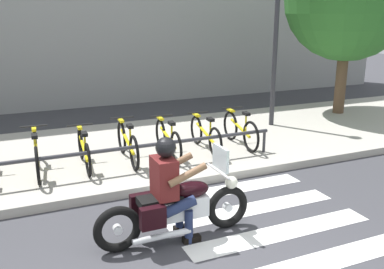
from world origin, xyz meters
TOP-DOWN VIEW (x-y plane):
  - sidewalk at (0.00, 4.95)m, footprint 24.00×4.40m
  - crosswalk_stripe_2 at (1.29, 0.00)m, footprint 2.80×0.40m
  - crosswalk_stripe_3 at (1.29, 0.80)m, footprint 2.80×0.40m
  - crosswalk_stripe_4 at (1.29, 1.60)m, footprint 2.80×0.40m
  - crosswalk_stripe_5 at (1.29, 2.40)m, footprint 2.80×0.40m
  - motorcycle at (-0.08, 1.23)m, footprint 2.18×0.62m
  - rider at (-0.16, 1.23)m, footprint 0.62×0.53m
  - bicycle_2 at (-1.61, 4.09)m, footprint 0.48×1.74m
  - bicycle_3 at (-0.78, 4.09)m, footprint 0.48×1.64m
  - bicycle_4 at (0.04, 4.09)m, footprint 0.48×1.74m
  - bicycle_5 at (0.87, 4.09)m, footprint 0.48×1.63m
  - bicycle_6 at (1.69, 4.09)m, footprint 0.48×1.64m
  - bicycle_7 at (2.51, 4.09)m, footprint 0.48×1.61m
  - bike_rack at (-0.37, 3.54)m, footprint 6.37×0.07m
  - street_lamp at (4.16, 5.35)m, footprint 0.28×0.28m

SIDE VIEW (x-z plane):
  - crosswalk_stripe_2 at x=1.29m, z-range 0.00..0.01m
  - crosswalk_stripe_3 at x=1.29m, z-range 0.00..0.01m
  - crosswalk_stripe_4 at x=1.29m, z-range 0.00..0.01m
  - crosswalk_stripe_5 at x=1.29m, z-range 0.00..0.01m
  - sidewalk at x=0.00m, z-range 0.00..0.15m
  - motorcycle at x=-0.08m, z-range -0.15..1.06m
  - bicycle_3 at x=-0.78m, z-range 0.12..0.86m
  - bicycle_6 at x=1.69m, z-range 0.12..0.87m
  - bicycle_5 at x=0.87m, z-range 0.12..0.88m
  - bicycle_7 at x=2.51m, z-range 0.11..0.90m
  - bicycle_4 at x=0.04m, z-range 0.11..0.91m
  - bicycle_2 at x=-1.61m, z-range 0.11..0.91m
  - bike_rack at x=-0.37m, z-range 0.34..0.82m
  - rider at x=-0.16m, z-range 0.10..1.53m
  - street_lamp at x=4.16m, z-range 0.47..5.14m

